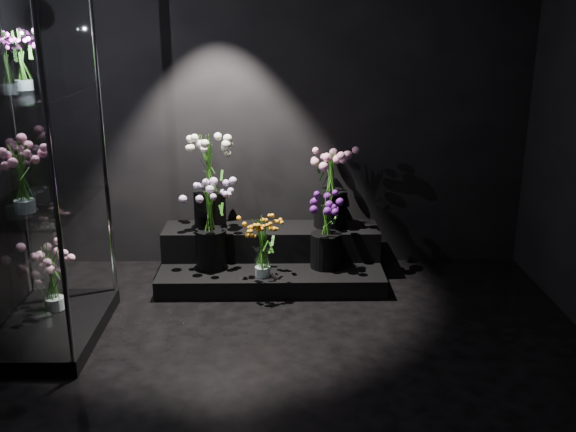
{
  "coord_description": "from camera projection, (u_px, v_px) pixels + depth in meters",
  "views": [
    {
      "loc": [
        -0.1,
        -3.35,
        2.1
      ],
      "look_at": [
        -0.03,
        1.2,
        0.67
      ],
      "focal_mm": 40.0,
      "sensor_mm": 36.0,
      "label": 1
    }
  ],
  "objects": [
    {
      "name": "bouquet_case_pink",
      "position": [
        21.0,
        176.0,
        3.88
      ],
      "size": [
        0.32,
        0.32,
        0.44
      ],
      "rotation": [
        0.0,
        0.0,
        -0.1
      ],
      "color": "white",
      "rests_on": "display_case"
    },
    {
      "name": "bouquet_purple",
      "position": [
        326.0,
        228.0,
        5.09
      ],
      "size": [
        0.34,
        0.34,
        0.62
      ],
      "rotation": [
        0.0,
        0.0,
        -0.14
      ],
      "color": "black",
      "rests_on": "display_riser"
    },
    {
      "name": "bouquet_cream_roses",
      "position": [
        209.0,
        176.0,
        5.2
      ],
      "size": [
        0.53,
        0.53,
        0.78
      ],
      "rotation": [
        0.0,
        0.0,
        -0.43
      ],
      "color": "black",
      "rests_on": "display_riser"
    },
    {
      "name": "wall_front",
      "position": [
        323.0,
        328.0,
        1.5
      ],
      "size": [
        4.0,
        0.0,
        4.0
      ],
      "primitive_type": "plane",
      "rotation": [
        -1.57,
        0.0,
        0.0
      ],
      "color": "black",
      "rests_on": "floor"
    },
    {
      "name": "bouquet_case_base_pink",
      "position": [
        52.0,
        276.0,
        4.45
      ],
      "size": [
        0.42,
        0.42,
        0.48
      ],
      "rotation": [
        0.0,
        0.0,
        0.3
      ],
      "color": "white",
      "rests_on": "display_case"
    },
    {
      "name": "display_riser",
      "position": [
        271.0,
        258.0,
        5.34
      ],
      "size": [
        1.8,
        0.8,
        0.4
      ],
      "color": "black",
      "rests_on": "floor"
    },
    {
      "name": "bouquet_orange_bells",
      "position": [
        262.0,
        245.0,
        4.93
      ],
      "size": [
        0.31,
        0.31,
        0.49
      ],
      "rotation": [
        0.0,
        0.0,
        0.14
      ],
      "color": "white",
      "rests_on": "display_riser"
    },
    {
      "name": "display_case",
      "position": [
        33.0,
        164.0,
        4.03
      ],
      "size": [
        0.65,
        1.09,
        2.4
      ],
      "color": "black",
      "rests_on": "floor"
    },
    {
      "name": "wall_back",
      "position": [
        291.0,
        103.0,
        5.31
      ],
      "size": [
        4.0,
        0.0,
        4.0
      ],
      "primitive_type": "plane",
      "rotation": [
        1.57,
        0.0,
        0.0
      ],
      "color": "black",
      "rests_on": "floor"
    },
    {
      "name": "bouquet_pink_roses",
      "position": [
        331.0,
        183.0,
        5.29
      ],
      "size": [
        0.47,
        0.47,
        0.66
      ],
      "rotation": [
        0.0,
        0.0,
        0.27
      ],
      "color": "black",
      "rests_on": "display_riser"
    },
    {
      "name": "bouquet_lilac",
      "position": [
        210.0,
        218.0,
        5.05
      ],
      "size": [
        0.45,
        0.45,
        0.73
      ],
      "rotation": [
        0.0,
        0.0,
        0.3
      ],
      "color": "black",
      "rests_on": "display_riser"
    },
    {
      "name": "bouquet_case_magenta",
      "position": [
        21.0,
        59.0,
        3.99
      ],
      "size": [
        0.24,
        0.24,
        0.37
      ],
      "rotation": [
        0.0,
        0.0,
        0.19
      ],
      "color": "white",
      "rests_on": "display_case"
    },
    {
      "name": "floor",
      "position": [
        297.0,
        383.0,
        3.82
      ],
      "size": [
        4.0,
        4.0,
        0.0
      ],
      "primitive_type": "plane",
      "color": "black",
      "rests_on": "ground"
    }
  ]
}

